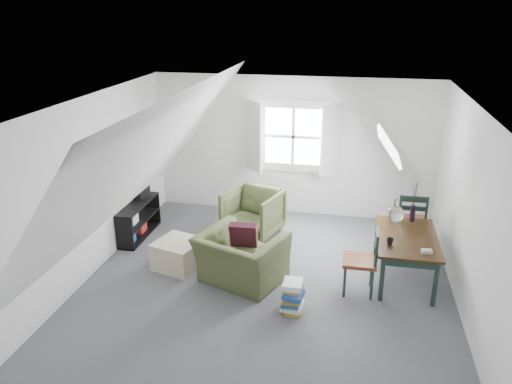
% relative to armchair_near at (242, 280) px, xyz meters
% --- Properties ---
extents(floor, '(5.50, 5.50, 0.00)m').
position_rel_armchair_near_xyz_m(floor, '(0.36, -0.14, 0.00)').
color(floor, '#545459').
rests_on(floor, ground).
extents(ceiling, '(5.50, 5.50, 0.00)m').
position_rel_armchair_near_xyz_m(ceiling, '(0.36, -0.14, 2.50)').
color(ceiling, white).
rests_on(ceiling, wall_back).
extents(wall_back, '(5.00, 0.00, 5.00)m').
position_rel_armchair_near_xyz_m(wall_back, '(0.36, 2.61, 1.25)').
color(wall_back, white).
rests_on(wall_back, ground).
extents(wall_front, '(5.00, 0.00, 5.00)m').
position_rel_armchair_near_xyz_m(wall_front, '(0.36, -2.89, 1.25)').
color(wall_front, white).
rests_on(wall_front, ground).
extents(wall_left, '(0.00, 5.50, 5.50)m').
position_rel_armchair_near_xyz_m(wall_left, '(-2.14, -0.14, 1.25)').
color(wall_left, white).
rests_on(wall_left, ground).
extents(wall_right, '(0.00, 5.50, 5.50)m').
position_rel_armchair_near_xyz_m(wall_right, '(2.86, -0.14, 1.25)').
color(wall_right, white).
rests_on(wall_right, ground).
extents(slope_left, '(3.19, 5.50, 4.48)m').
position_rel_armchair_near_xyz_m(slope_left, '(-1.19, -0.14, 1.78)').
color(slope_left, white).
rests_on(slope_left, wall_left).
extents(slope_right, '(3.19, 5.50, 4.48)m').
position_rel_armchair_near_xyz_m(slope_right, '(1.91, -0.14, 1.78)').
color(slope_right, white).
rests_on(slope_right, wall_right).
extents(dormer_window, '(1.71, 0.35, 1.30)m').
position_rel_armchair_near_xyz_m(dormer_window, '(0.36, 2.53, 1.45)').
color(dormer_window, white).
rests_on(dormer_window, wall_back).
extents(skylight, '(0.35, 0.75, 0.47)m').
position_rel_armchair_near_xyz_m(skylight, '(1.91, 1.16, 1.75)').
color(skylight, white).
rests_on(skylight, slope_right).
extents(armchair_near, '(1.36, 1.28, 0.71)m').
position_rel_armchair_near_xyz_m(armchair_near, '(0.00, 0.00, 0.00)').
color(armchair_near, '#414C26').
rests_on(armchair_near, floor).
extents(armchair_far, '(1.05, 1.07, 0.78)m').
position_rel_armchair_near_xyz_m(armchair_far, '(-0.15, 1.51, 0.00)').
color(armchair_far, '#414C26').
rests_on(armchair_far, floor).
extents(throw_pillow, '(0.39, 0.24, 0.39)m').
position_rel_armchair_near_xyz_m(throw_pillow, '(0.00, 0.15, 0.64)').
color(throw_pillow, '#3C101F').
rests_on(throw_pillow, armchair_near).
extents(ottoman, '(0.75, 0.75, 0.41)m').
position_rel_armchair_near_xyz_m(ottoman, '(-1.00, 0.21, 0.20)').
color(ottoman, '#C4B393').
rests_on(ottoman, floor).
extents(dining_table, '(0.80, 1.34, 0.67)m').
position_rel_armchair_near_xyz_m(dining_table, '(2.22, 0.48, 0.58)').
color(dining_table, black).
rests_on(dining_table, floor).
extents(demijohn, '(0.25, 0.25, 0.35)m').
position_rel_armchair_near_xyz_m(demijohn, '(2.07, 0.93, 0.81)').
color(demijohn, silver).
rests_on(demijohn, dining_table).
extents(vase_twigs, '(0.08, 0.08, 0.60)m').
position_rel_armchair_near_xyz_m(vase_twigs, '(2.32, 1.03, 0.80)').
color(vase_twigs, black).
rests_on(vase_twigs, dining_table).
extents(cup, '(0.11, 0.11, 0.09)m').
position_rel_armchair_near_xyz_m(cup, '(1.97, 0.18, 0.67)').
color(cup, black).
rests_on(cup, dining_table).
extents(paper_box, '(0.14, 0.10, 0.04)m').
position_rel_armchair_near_xyz_m(paper_box, '(2.42, 0.03, 0.69)').
color(paper_box, white).
rests_on(paper_box, dining_table).
extents(dining_chair_far, '(0.47, 0.47, 1.00)m').
position_rel_armchair_near_xyz_m(dining_chair_far, '(2.35, 1.37, 0.52)').
color(dining_chair_far, '#652E15').
rests_on(dining_chair_far, floor).
extents(dining_chair_near, '(0.43, 0.43, 0.92)m').
position_rel_armchair_near_xyz_m(dining_chair_near, '(1.63, 0.04, 0.48)').
color(dining_chair_near, '#652E15').
rests_on(dining_chair_near, floor).
extents(media_shelf, '(0.38, 1.13, 0.58)m').
position_rel_armchair_near_xyz_m(media_shelf, '(-2.04, 1.05, 0.26)').
color(media_shelf, black).
rests_on(media_shelf, floor).
extents(electronics_box, '(0.25, 0.31, 0.22)m').
position_rel_armchair_near_xyz_m(electronics_box, '(-2.04, 1.33, 0.67)').
color(electronics_box, black).
rests_on(electronics_box, media_shelf).
extents(magazine_stack, '(0.31, 0.36, 0.41)m').
position_rel_armchair_near_xyz_m(magazine_stack, '(0.80, -0.59, 0.20)').
color(magazine_stack, '#B29933').
rests_on(magazine_stack, floor).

